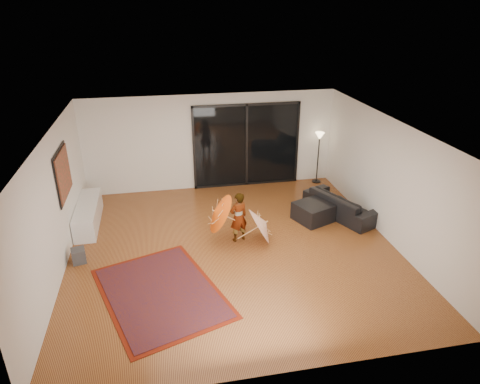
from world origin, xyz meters
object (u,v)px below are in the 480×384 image
object	(u,v)px
sofa	(341,204)
ottoman	(313,212)
media_console	(88,214)
child	(238,217)

from	to	relation	value
sofa	ottoman	world-z (taller)	sofa
media_console	ottoman	bearing A→B (deg)	-9.62
ottoman	child	size ratio (longest dim) A/B	0.67
media_console	sofa	bearing A→B (deg)	-7.08
media_console	sofa	size ratio (longest dim) A/B	0.96
media_console	ottoman	world-z (taller)	media_console
media_console	child	size ratio (longest dim) A/B	1.65
sofa	child	distance (m)	2.89
media_console	ottoman	distance (m)	5.47
ottoman	sofa	bearing A→B (deg)	10.87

